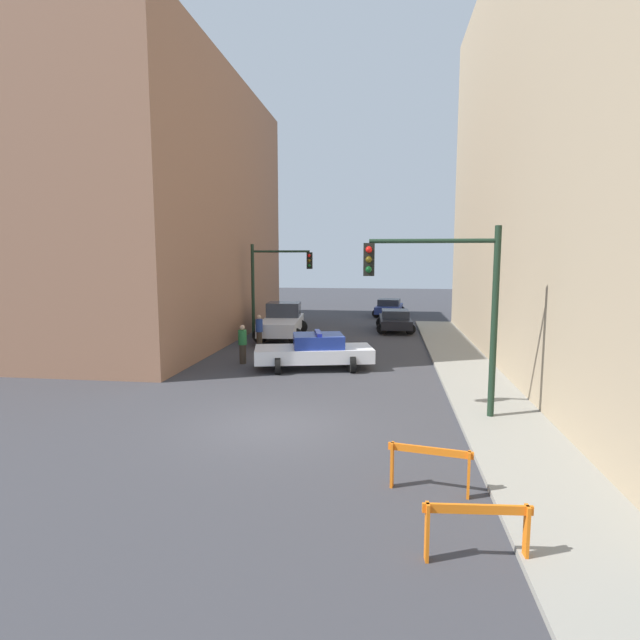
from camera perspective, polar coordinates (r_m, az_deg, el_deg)
ground_plane at (r=13.69m, az=-5.56°, el=-11.96°), size 120.00×120.00×0.00m
sidewalk_right at (r=13.72m, az=21.18°, el=-12.12°), size 2.40×44.00×0.12m
building_corner_left at (r=30.63m, az=-22.18°, el=11.52°), size 14.00×20.00×14.15m
traffic_light_near at (r=14.01m, az=14.74°, el=3.05°), size 3.64×0.35×5.20m
traffic_light_far at (r=27.77m, az=-5.51°, el=4.91°), size 3.44×0.35×5.20m
police_car at (r=20.17m, az=-0.61°, el=-3.56°), size 4.99×2.99×1.52m
white_truck at (r=28.06m, az=-4.34°, el=-0.16°), size 2.93×5.55×1.90m
parked_car_near at (r=30.79m, az=8.57°, el=-0.00°), size 2.38×4.36×1.31m
parked_car_mid at (r=38.66m, az=7.91°, el=1.46°), size 2.56×4.46×1.31m
pedestrian_crossing at (r=21.33m, az=-8.84°, el=-2.68°), size 0.40×0.40×1.66m
pedestrian_corner at (r=24.87m, az=-6.96°, el=-1.24°), size 0.49×0.49×1.66m
barrier_front at (r=8.22m, az=17.49°, el=-21.24°), size 1.60×0.28×0.90m
barrier_mid at (r=10.10m, az=12.43°, el=-15.50°), size 1.58×0.44×0.90m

